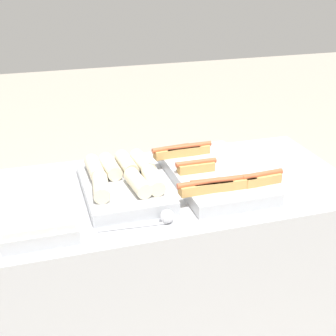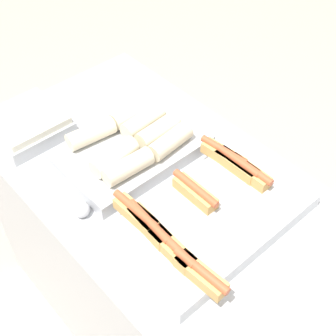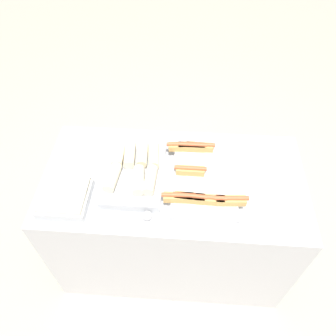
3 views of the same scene
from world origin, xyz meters
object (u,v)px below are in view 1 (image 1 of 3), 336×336
at_px(serving_spoon_near, 161,218).
at_px(tray_wraps, 124,182).
at_px(tray_hotdogs, 211,173).
at_px(tray_side_front, 39,222).

bearing_deg(serving_spoon_near, tray_wraps, 105.54).
relative_size(tray_hotdogs, tray_side_front, 2.30).
distance_m(tray_hotdogs, serving_spoon_near, 0.38).
relative_size(tray_wraps, serving_spoon_near, 1.73).
distance_m(tray_wraps, tray_side_front, 0.38).
distance_m(tray_hotdogs, tray_side_front, 0.71).
bearing_deg(serving_spoon_near, tray_hotdogs, 41.98).
xyz_separation_m(tray_hotdogs, tray_side_front, (-0.68, -0.18, 0.00)).
bearing_deg(tray_side_front, tray_hotdogs, 15.08).
height_order(tray_hotdogs, tray_wraps, tray_wraps).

